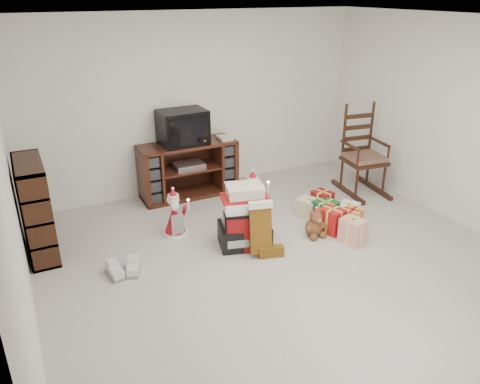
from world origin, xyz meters
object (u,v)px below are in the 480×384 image
gift_pile (245,220)px  mrs_claus_figurine (175,217)px  gift_cluster (335,215)px  crt_television (183,127)px  bookshelf (36,210)px  red_suitcase (241,231)px  rocking_chair (361,161)px  tv_stand (188,169)px  teddy_bear (315,225)px  sneaker_pair (124,269)px  santa_figurine (252,200)px

gift_pile → mrs_claus_figurine: size_ratio=1.20×
gift_cluster → crt_television: 2.35m
bookshelf → red_suitcase: (2.03, -0.97, -0.28)m
rocking_chair → mrs_claus_figurine: size_ratio=2.19×
tv_stand → teddy_bear: 2.05m
bookshelf → mrs_claus_figurine: bearing=-10.6°
mrs_claus_figurine → gift_cluster: mrs_claus_figurine is taller
red_suitcase → teddy_bear: red_suitcase is taller
sneaker_pair → gift_cluster: size_ratio=0.36×
tv_stand → crt_television: 0.63m
sneaker_pair → gift_cluster: (2.67, -0.06, 0.07)m
gift_cluster → santa_figurine: bearing=144.4°
tv_stand → teddy_bear: (0.91, -1.82, -0.24)m
rocking_chair → mrs_claus_figurine: (-2.88, -0.09, -0.22)m
rocking_chair → crt_television: 2.60m
teddy_bear → sneaker_pair: (-2.26, 0.20, -0.10)m
santa_figurine → gift_cluster: santa_figurine is taller
teddy_bear → sneaker_pair: bearing=174.9°
red_suitcase → santa_figurine: 0.83m
tv_stand → gift_pile: (0.07, -1.63, -0.07)m
bookshelf → gift_cluster: 3.53m
tv_stand → teddy_bear: tv_stand is taller
rocking_chair → tv_stand: bearing=164.8°
rocking_chair → gift_cluster: size_ratio=1.28×
santa_figurine → sneaker_pair: size_ratio=1.80×
gift_pile → red_suitcase: gift_pile is taller
teddy_bear → gift_cluster: bearing=19.5°
gift_pile → gift_cluster: gift_pile is taller
teddy_bear → bookshelf: bearing=160.4°
red_suitcase → santa_figurine: santa_figurine is taller
bookshelf → teddy_bear: bearing=-19.6°
sneaker_pair → crt_television: bearing=54.8°
bookshelf → rocking_chair: size_ratio=0.82×
bookshelf → sneaker_pair: size_ratio=2.94×
tv_stand → rocking_chair: bearing=-22.3°
gift_pile → red_suitcase: size_ratio=1.33×
bookshelf → mrs_claus_figurine: 1.54m
rocking_chair → gift_pile: size_ratio=1.82×
crt_television → bookshelf: bearing=-160.6°
santa_figurine → gift_cluster: (0.86, -0.61, -0.13)m
tv_stand → santa_figurine: tv_stand is taller
tv_stand → mrs_claus_figurine: tv_stand is taller
gift_cluster → teddy_bear: bearing=-160.5°
gift_pile → sneaker_pair: bearing=-164.9°
gift_cluster → rocking_chair: bearing=36.5°
red_suitcase → gift_cluster: 1.36m
teddy_bear → sneaker_pair: size_ratio=0.91×
bookshelf → crt_television: size_ratio=1.67×
mrs_claus_figurine → gift_cluster: size_ratio=0.59×
gift_pile → santa_figurine: size_ratio=1.10×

